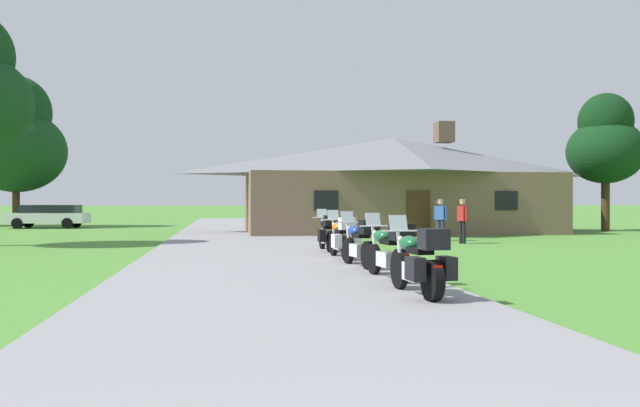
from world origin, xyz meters
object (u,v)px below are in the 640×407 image
object	(u,v)px
motorcycle_black_farthest_in_row	(328,233)
parked_white_suv_far_left	(49,215)
tree_right_of_lodge	(605,143)
motorcycle_green_nearest_to_camera	(420,263)
bystander_blue_shirt_beside_signpost	(441,218)
bystander_gray_shirt_near_lodge	(437,216)
motorcycle_blue_third_in_row	(360,243)
bystander_red_shirt_by_tree	(462,219)
motorcycle_green_second_in_row	(389,251)
motorcycle_orange_fourth_in_row	(342,238)
tree_left_far	(16,139)

from	to	relation	value
motorcycle_black_farthest_in_row	parked_white_suv_far_left	world-z (taller)	parked_white_suv_far_left
tree_right_of_lodge	parked_white_suv_far_left	bearing A→B (deg)	164.46
motorcycle_green_nearest_to_camera	bystander_blue_shirt_beside_signpost	bearing A→B (deg)	64.74
parked_white_suv_far_left	bystander_gray_shirt_near_lodge	bearing A→B (deg)	-118.29
motorcycle_black_farthest_in_row	bystander_gray_shirt_near_lodge	xyz separation A→B (m)	(6.30, 8.03, 0.32)
motorcycle_blue_third_in_row	parked_white_suv_far_left	world-z (taller)	parked_white_suv_far_left
motorcycle_black_farthest_in_row	bystander_gray_shirt_near_lodge	bearing A→B (deg)	50.38
motorcycle_black_farthest_in_row	bystander_red_shirt_by_tree	world-z (taller)	bystander_red_shirt_by_tree
motorcycle_green_second_in_row	bystander_red_shirt_by_tree	distance (m)	12.25
bystander_blue_shirt_beside_signpost	tree_right_of_lodge	xyz separation A→B (m)	(11.60, 6.72, 3.82)
motorcycle_green_nearest_to_camera	tree_right_of_lodge	size ratio (longest dim) A/B	0.28
bystander_blue_shirt_beside_signpost	bystander_red_shirt_by_tree	xyz separation A→B (m)	(0.24, -1.77, 0.00)
bystander_blue_shirt_beside_signpost	motorcycle_orange_fourth_in_row	bearing A→B (deg)	-78.12
motorcycle_green_nearest_to_camera	tree_left_far	world-z (taller)	tree_left_far
motorcycle_green_second_in_row	bystander_gray_shirt_near_lodge	bearing A→B (deg)	60.54
motorcycle_black_farthest_in_row	motorcycle_green_nearest_to_camera	bearing A→B (deg)	-91.71
parked_white_suv_far_left	motorcycle_black_farthest_in_row	bearing A→B (deg)	-142.51
motorcycle_orange_fourth_in_row	motorcycle_black_farthest_in_row	distance (m)	2.62
bystander_gray_shirt_near_lodge	tree_left_far	world-z (taller)	tree_left_far
bystander_red_shirt_by_tree	tree_left_far	bearing A→B (deg)	-149.67
motorcycle_orange_fourth_in_row	tree_right_of_lodge	bearing A→B (deg)	36.47
tree_right_of_lodge	tree_left_far	bearing A→B (deg)	162.69
motorcycle_green_second_in_row	motorcycle_orange_fourth_in_row	size ratio (longest dim) A/B	1.00
motorcycle_green_second_in_row	parked_white_suv_far_left	xyz separation A→B (m)	(-13.70, 27.88, 0.16)
bystander_gray_shirt_near_lodge	tree_left_far	xyz separation A→B (m)	(-22.33, 14.41, 4.55)
motorcycle_blue_third_in_row	bystander_red_shirt_by_tree	world-z (taller)	bystander_red_shirt_by_tree
tree_right_of_lodge	bystander_red_shirt_by_tree	bearing A→B (deg)	-143.23
motorcycle_green_second_in_row	tree_left_far	distance (m)	34.09
tree_left_far	motorcycle_blue_third_in_row	bearing A→B (deg)	-59.60
motorcycle_orange_fourth_in_row	bystander_gray_shirt_near_lodge	xyz separation A→B (m)	(6.33, 10.65, 0.32)
parked_white_suv_far_left	motorcycle_blue_third_in_row	bearing A→B (deg)	-147.85
motorcycle_green_second_in_row	motorcycle_blue_third_in_row	size ratio (longest dim) A/B	1.00
motorcycle_green_second_in_row	bystander_red_shirt_by_tree	size ratio (longest dim) A/B	1.23
motorcycle_black_farthest_in_row	bystander_red_shirt_by_tree	xyz separation A→B (m)	(5.78, 3.61, 0.34)
motorcycle_blue_third_in_row	bystander_gray_shirt_near_lodge	bearing A→B (deg)	56.11
motorcycle_green_second_in_row	tree_left_far	world-z (taller)	tree_left_far
motorcycle_orange_fourth_in_row	tree_left_far	size ratio (longest dim) A/B	0.22
motorcycle_green_nearest_to_camera	parked_white_suv_far_left	size ratio (longest dim) A/B	0.44
motorcycle_blue_third_in_row	motorcycle_orange_fourth_in_row	size ratio (longest dim) A/B	1.00
motorcycle_orange_fourth_in_row	motorcycle_black_farthest_in_row	size ratio (longest dim) A/B	1.00
motorcycle_blue_third_in_row	parked_white_suv_far_left	size ratio (longest dim) A/B	0.44
motorcycle_green_nearest_to_camera	motorcycle_green_second_in_row	distance (m)	2.37
motorcycle_green_nearest_to_camera	tree_right_of_lodge	xyz separation A→B (m)	(17.19, 21.68, 4.16)
motorcycle_black_farthest_in_row	tree_left_far	size ratio (longest dim) A/B	0.22
bystander_red_shirt_by_tree	bystander_gray_shirt_near_lodge	bearing A→B (deg)	154.44
motorcycle_orange_fourth_in_row	parked_white_suv_far_left	distance (m)	26.96
motorcycle_blue_third_in_row	tree_right_of_lodge	bearing A→B (deg)	36.89
tree_right_of_lodge	tree_left_far	size ratio (longest dim) A/B	0.79
motorcycle_green_second_in_row	bystander_gray_shirt_near_lodge	size ratio (longest dim) A/B	1.25
motorcycle_orange_fourth_in_row	motorcycle_green_second_in_row	bearing A→B (deg)	-92.89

